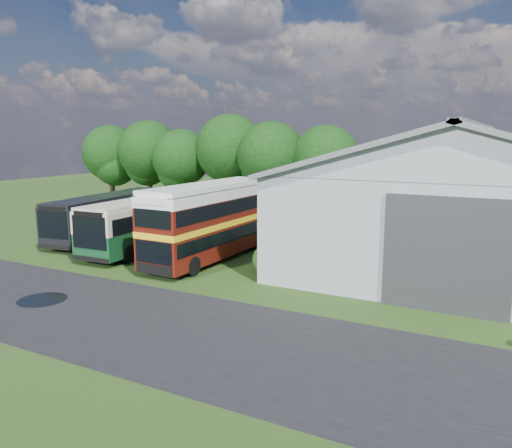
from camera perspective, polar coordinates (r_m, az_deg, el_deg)
The scene contains 16 objects.
ground at distance 26.04m, azimuth -15.97°, elevation -6.99°, with size 120.00×120.00×0.00m, color #203D13.
asphalt_road at distance 22.01m, azimuth -15.72°, elevation -10.15°, with size 60.00×8.00×0.02m, color black.
puddle at distance 25.20m, azimuth -23.23°, elevation -8.01°, with size 2.20×2.20×0.01m, color black.
storage_shed at distance 34.03m, azimuth 23.66°, elevation 3.65°, with size 18.80×24.80×8.15m.
tree_far_left at distance 58.23m, azimuth -16.29°, elevation 7.77°, with size 6.12×6.12×8.64m.
tree_left_a at distance 55.24m, azimuth -12.17°, elevation 8.17°, with size 6.46×6.46×9.12m.
tree_left_b at distance 51.38m, azimuth -8.56°, elevation 7.46°, with size 5.78×5.78×8.16m.
tree_mid at distance 49.66m, azimuth -2.98°, elevation 8.55°, with size 6.80×6.80×9.60m.
tree_right_a at distance 46.40m, azimuth 1.74°, elevation 7.84°, with size 6.26×6.26×8.83m.
tree_right_b at distance 45.18m, azimuth 7.94°, elevation 7.38°, with size 5.98×5.98×8.45m.
shrub_front at distance 27.62m, azimuth 1.35°, elevation -5.62°, with size 1.70×1.70×1.70m, color #194714.
shrub_mid at distance 29.36m, azimuth 3.10°, elevation -4.68°, with size 1.60×1.60×1.60m, color #194714.
shrub_back at distance 31.14m, azimuth 4.66°, elevation -3.85°, with size 1.80×1.80×1.80m, color #194714.
bus_green_single at distance 34.40m, azimuth -11.45°, elevation 0.38°, with size 3.35×12.38×3.39m.
bus_maroon_double at distance 30.38m, azimuth -5.10°, elevation 0.26°, with size 2.94×10.86×4.65m.
bus_dark_single at distance 38.36m, azimuth -16.38°, elevation 0.99°, with size 4.13×11.81×3.19m.
Camera 1 is at (17.50, -17.79, 7.45)m, focal length 35.00 mm.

